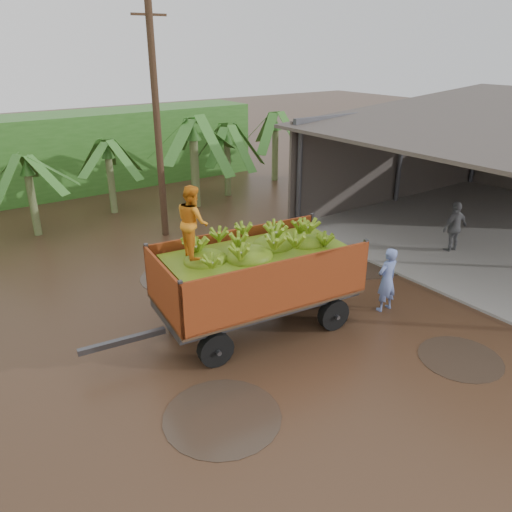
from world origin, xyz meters
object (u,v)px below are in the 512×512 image
at_px(banana_trailer, 256,274).
at_px(utility_pole, 157,123).
at_px(man_blue, 387,280).
at_px(man_grey, 455,227).

xyz_separation_m(banana_trailer, utility_pole, (1.02, 7.31, 2.60)).
xyz_separation_m(banana_trailer, man_blue, (3.29, -1.26, -0.58)).
relative_size(banana_trailer, man_blue, 3.85).
relative_size(man_grey, utility_pole, 0.22).
height_order(banana_trailer, man_blue, banana_trailer).
bearing_deg(man_grey, banana_trailer, 5.86).
height_order(banana_trailer, man_grey, banana_trailer).
xyz_separation_m(man_grey, utility_pole, (-7.21, 7.18, 3.16)).
distance_m(man_blue, utility_pole, 9.42).
xyz_separation_m(man_blue, man_grey, (4.93, 1.40, 0.02)).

